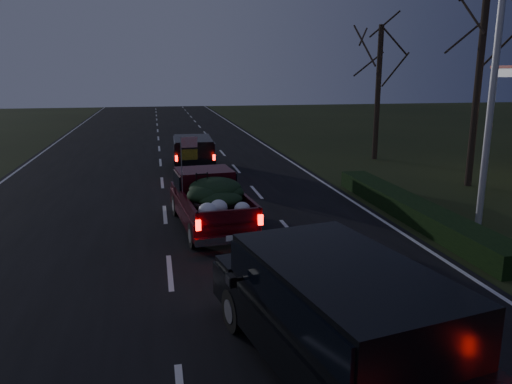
{
  "coord_description": "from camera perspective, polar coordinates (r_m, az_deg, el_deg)",
  "views": [
    {
      "loc": [
        -0.18,
        -11.14,
        4.58
      ],
      "look_at": [
        2.53,
        2.28,
        1.3
      ],
      "focal_mm": 35.0,
      "sensor_mm": 36.0,
      "label": 1
    }
  ],
  "objects": [
    {
      "name": "rear_suv",
      "position": [
        7.83,
        9.38,
        -12.75
      ],
      "size": [
        3.17,
        5.59,
        1.52
      ],
      "rotation": [
        0.0,
        0.0,
        0.19
      ],
      "color": "black",
      "rests_on": "ground"
    },
    {
      "name": "light_pole",
      "position": [
        16.34,
        25.92,
        15.34
      ],
      "size": [
        0.5,
        0.9,
        9.16
      ],
      "color": "silver",
      "rests_on": "ground"
    },
    {
      "name": "pickup_truck",
      "position": [
        15.05,
        -5.27,
        -0.63
      ],
      "size": [
        2.25,
        4.87,
        2.48
      ],
      "rotation": [
        0.0,
        0.0,
        0.1
      ],
      "color": "#3D0811",
      "rests_on": "ground"
    },
    {
      "name": "ground",
      "position": [
        12.04,
        -9.81,
        -9.09
      ],
      "size": [
        120.0,
        120.0,
        0.0
      ],
      "primitive_type": "plane",
      "color": "black",
      "rests_on": "ground"
    },
    {
      "name": "bare_tree_mid",
      "position": [
        22.2,
        24.59,
        16.89
      ],
      "size": [
        3.6,
        3.6,
        8.5
      ],
      "color": "black",
      "rests_on": "ground"
    },
    {
      "name": "bare_tree_far",
      "position": [
        27.73,
        13.96,
        14.44
      ],
      "size": [
        3.6,
        3.6,
        7.0
      ],
      "color": "black",
      "rests_on": "ground"
    },
    {
      "name": "hedge_row",
      "position": [
        16.79,
        17.43,
        -1.93
      ],
      "size": [
        1.0,
        10.0,
        0.6
      ],
      "primitive_type": "cube",
      "color": "black",
      "rests_on": "ground"
    },
    {
      "name": "lead_suv",
      "position": [
        24.23,
        -7.21,
        4.77
      ],
      "size": [
        1.96,
        4.46,
        1.27
      ],
      "rotation": [
        0.0,
        0.0,
        -0.03
      ],
      "color": "black",
      "rests_on": "ground"
    },
    {
      "name": "road_asphalt",
      "position": [
        12.04,
        -9.81,
        -9.05
      ],
      "size": [
        14.0,
        120.0,
        0.02
      ],
      "primitive_type": "cube",
      "color": "black",
      "rests_on": "ground"
    }
  ]
}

